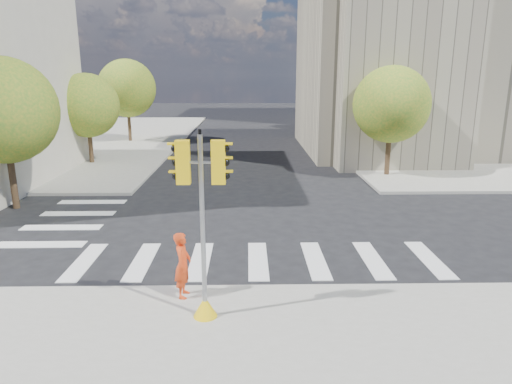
# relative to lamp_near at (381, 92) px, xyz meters

# --- Properties ---
(ground) EXTENTS (160.00, 160.00, 0.00)m
(ground) POSITION_rel_lamp_near_xyz_m (-8.00, -14.00, -4.58)
(ground) COLOR black
(ground) RESTS_ON ground
(sidewalk_far_right) EXTENTS (28.00, 40.00, 0.15)m
(sidewalk_far_right) POSITION_rel_lamp_near_xyz_m (12.00, 12.00, -4.50)
(sidewalk_far_right) COLOR gray
(sidewalk_far_right) RESTS_ON ground
(sidewalk_far_left) EXTENTS (28.00, 40.00, 0.15)m
(sidewalk_far_left) POSITION_rel_lamp_near_xyz_m (-28.00, 12.00, -4.50)
(sidewalk_far_left) COLOR gray
(sidewalk_far_left) RESTS_ON ground
(civic_building) EXTENTS (26.00, 16.00, 19.39)m
(civic_building) POSITION_rel_lamp_near_xyz_m (7.59, 5.12, 2.68)
(civic_building) COLOR gray
(civic_building) RESTS_ON ground
(tree_lw_near) EXTENTS (4.40, 4.40, 6.41)m
(tree_lw_near) POSITION_rel_lamp_near_xyz_m (-18.50, -10.00, -0.38)
(tree_lw_near) COLOR #382616
(tree_lw_near) RESTS_ON ground
(tree_lw_mid) EXTENTS (4.00, 4.00, 5.77)m
(tree_lw_mid) POSITION_rel_lamp_near_xyz_m (-18.50, 0.00, -0.82)
(tree_lw_mid) COLOR #382616
(tree_lw_mid) RESTS_ON ground
(tree_lw_far) EXTENTS (4.80, 4.80, 6.95)m
(tree_lw_far) POSITION_rel_lamp_near_xyz_m (-18.50, 10.00, -0.04)
(tree_lw_far) COLOR #382616
(tree_lw_far) RESTS_ON ground
(tree_re_near) EXTENTS (4.20, 4.20, 6.16)m
(tree_re_near) POSITION_rel_lamp_near_xyz_m (-0.50, -4.00, -0.53)
(tree_re_near) COLOR #382616
(tree_re_near) RESTS_ON ground
(tree_re_mid) EXTENTS (4.60, 4.60, 6.66)m
(tree_re_mid) POSITION_rel_lamp_near_xyz_m (-0.50, 8.00, -0.23)
(tree_re_mid) COLOR #382616
(tree_re_mid) RESTS_ON ground
(tree_re_far) EXTENTS (4.00, 4.00, 5.88)m
(tree_re_far) POSITION_rel_lamp_near_xyz_m (-0.50, 20.00, -0.71)
(tree_re_far) COLOR #382616
(tree_re_far) RESTS_ON ground
(lamp_near) EXTENTS (0.35, 0.18, 8.11)m
(lamp_near) POSITION_rel_lamp_near_xyz_m (0.00, 0.00, 0.00)
(lamp_near) COLOR black
(lamp_near) RESTS_ON sidewalk_far_right
(lamp_far) EXTENTS (0.35, 0.18, 8.11)m
(lamp_far) POSITION_rel_lamp_near_xyz_m (0.00, 14.00, 0.00)
(lamp_far) COLOR black
(lamp_far) RESTS_ON sidewalk_far_right
(traffic_signal) EXTENTS (1.06, 0.56, 4.38)m
(traffic_signal) POSITION_rel_lamp_near_xyz_m (-9.41, -19.63, -2.58)
(traffic_signal) COLOR yellow
(traffic_signal) RESTS_ON sidewalk_near
(photographer) EXTENTS (0.45, 0.65, 1.71)m
(photographer) POSITION_rel_lamp_near_xyz_m (-10.05, -18.60, -3.58)
(photographer) COLOR red
(photographer) RESTS_ON sidewalk_near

